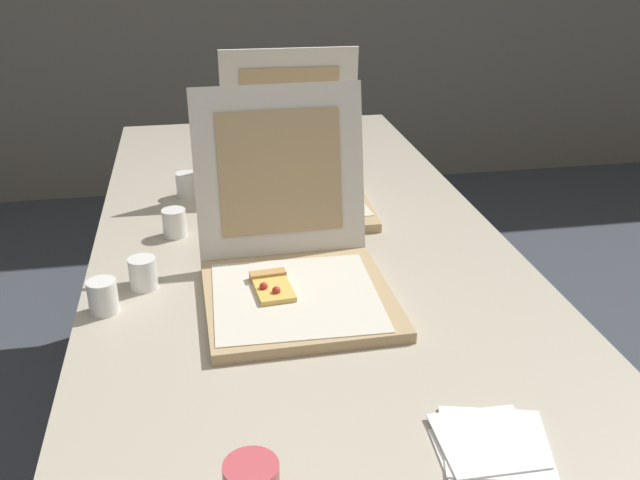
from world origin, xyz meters
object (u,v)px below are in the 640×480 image
table (300,254)px  cup_white_near_center (143,273)px  pizza_box_middle (296,184)px  cup_white_mid (174,223)px  cup_white_near_left (103,296)px  napkin_pile (489,445)px  pizza_box_front (294,268)px  cup_white_far (187,185)px

table → cup_white_near_center: cup_white_near_center is taller
pizza_box_middle → cup_white_mid: pizza_box_middle is taller
cup_white_mid → table: bearing=-11.5°
cup_white_near_center → cup_white_near_left: bearing=-130.0°
cup_white_near_center → napkin_pile: 0.75m
pizza_box_middle → cup_white_mid: bearing=-152.3°
table → cup_white_mid: cup_white_mid is taller
cup_white_mid → napkin_pile: size_ratio=0.36×
pizza_box_front → napkin_pile: pizza_box_front is taller
cup_white_mid → cup_white_far: (0.03, 0.25, 0.00)m
napkin_pile → cup_white_near_left: bearing=139.6°
cup_white_near_center → cup_white_mid: bearing=76.2°
cup_white_mid → napkin_pile: 0.92m
pizza_box_middle → cup_white_far: pizza_box_middle is taller
pizza_box_middle → napkin_pile: 0.97m
cup_white_far → napkin_pile: bearing=-69.0°
pizza_box_middle → napkin_pile: bearing=-80.4°
cup_white_near_left → cup_white_far: same height
table → pizza_box_middle: size_ratio=5.45×
cup_white_mid → cup_white_near_center: 0.25m
cup_white_near_left → cup_white_far: bearing=74.5°
napkin_pile → cup_white_mid: bearing=118.3°
cup_white_mid → cup_white_near_center: same height
pizza_box_front → pizza_box_middle: 0.47m
cup_white_mid → cup_white_far: same height
pizza_box_middle → cup_white_far: size_ratio=5.81×
cup_white_near_left → napkin_pile: bearing=-40.4°
table → cup_white_near_center: bearing=-151.5°
pizza_box_front → pizza_box_middle: pizza_box_middle is taller
cup_white_far → napkin_pile: 1.14m
cup_white_near_left → cup_white_near_center: 0.11m
pizza_box_front → pizza_box_middle: bearing=79.9°
cup_white_far → napkin_pile: size_ratio=0.36×
cup_white_near_center → napkin_pile: size_ratio=0.36×
pizza_box_front → cup_white_near_left: size_ratio=6.78×
cup_white_near_center → pizza_box_front: bearing=-13.6°
table → cup_white_mid: (-0.28, 0.06, 0.08)m
cup_white_far → cup_white_near_center: bearing=-100.4°
cup_white_mid → cup_white_near_center: (-0.06, -0.24, 0.00)m
table → cup_white_near_left: cup_white_near_left is taller
pizza_box_front → cup_white_far: pizza_box_front is taller
cup_white_near_left → cup_white_near_center: (0.07, 0.08, 0.00)m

